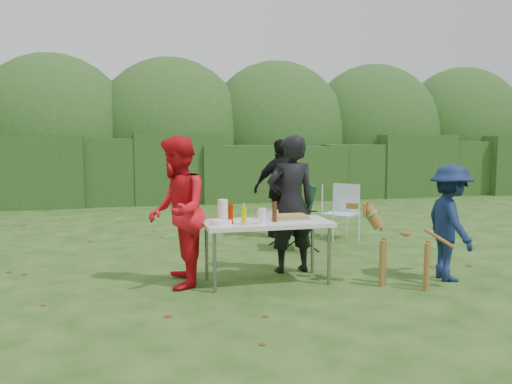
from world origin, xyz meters
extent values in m
plane|color=#1E4211|center=(0.00, 0.00, 0.00)|extent=(80.00, 80.00, 0.00)
cube|color=#23471C|center=(0.00, 8.00, 0.85)|extent=(22.00, 1.40, 1.70)
ellipsoid|color=#3D6628|center=(0.00, 9.60, 1.60)|extent=(20.00, 2.60, 3.20)
cube|color=silver|center=(0.20, -0.12, 0.71)|extent=(1.50, 0.70, 0.05)
cylinder|color=slate|center=(-0.48, -0.40, 0.34)|extent=(0.04, 0.04, 0.69)
cylinder|color=slate|center=(0.88, -0.40, 0.34)|extent=(0.04, 0.04, 0.69)
cylinder|color=slate|center=(-0.48, 0.16, 0.34)|extent=(0.04, 0.04, 0.69)
cylinder|color=slate|center=(0.88, 0.16, 0.34)|extent=(0.04, 0.04, 0.69)
imported|color=black|center=(0.64, 0.30, 0.88)|extent=(0.67, 0.46, 1.76)
imported|color=red|center=(-0.85, -0.02, 0.88)|extent=(0.75, 0.91, 1.75)
imported|color=black|center=(1.22, 2.61, 0.85)|extent=(1.01, 0.47, 1.69)
imported|color=#0F1E45|center=(2.38, -0.55, 0.71)|extent=(0.65, 0.98, 1.41)
cube|color=#B7B7BA|center=(0.51, -0.04, 0.75)|extent=(0.45, 0.30, 0.02)
cube|color=#AA9444|center=(0.51, -0.04, 0.78)|extent=(0.40, 0.26, 0.04)
cylinder|color=#C8CD01|center=(-0.11, -0.27, 0.84)|extent=(0.06, 0.06, 0.20)
cylinder|color=#961C00|center=(-0.25, -0.20, 0.85)|extent=(0.06, 0.06, 0.22)
cylinder|color=#47230F|center=(0.28, -0.18, 0.86)|extent=(0.06, 0.06, 0.24)
cylinder|color=white|center=(-0.31, 0.00, 0.87)|extent=(0.12, 0.12, 0.26)
cylinder|color=white|center=(0.10, -0.30, 0.83)|extent=(0.08, 0.08, 0.18)
cylinder|color=silver|center=(0.28, 0.11, 0.79)|extent=(0.26, 0.26, 0.10)
cylinder|color=white|center=(-0.36, -0.20, 0.77)|extent=(0.24, 0.24, 0.05)
camera|label=1|loc=(-1.49, -6.23, 1.75)|focal=38.00mm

